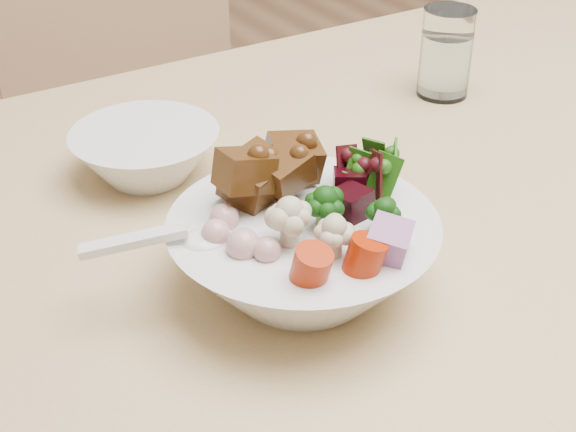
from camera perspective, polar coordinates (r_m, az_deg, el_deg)
The scene contains 6 objects.
dining_table at distance 1.01m, azimuth 14.76°, elevation 0.55°, with size 1.61×0.91×0.76m.
chair_far at distance 1.46m, azimuth -10.15°, elevation 4.48°, with size 0.47×0.47×0.92m.
food_bowl at distance 0.70m, azimuth 1.12°, elevation -2.30°, with size 0.24×0.24×0.13m.
soup_spoon at distance 0.66m, azimuth -7.07°, elevation -1.74°, with size 0.13×0.07×0.03m.
water_glass at distance 1.08m, azimuth 11.14°, elevation 11.08°, with size 0.07×0.07×0.12m.
side_bowl at distance 0.89m, azimuth -10.05°, elevation 4.36°, with size 0.16×0.16×0.05m, color silver, non-canonical shape.
Camera 1 is at (-0.87, -0.43, 1.20)m, focal length 50.00 mm.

